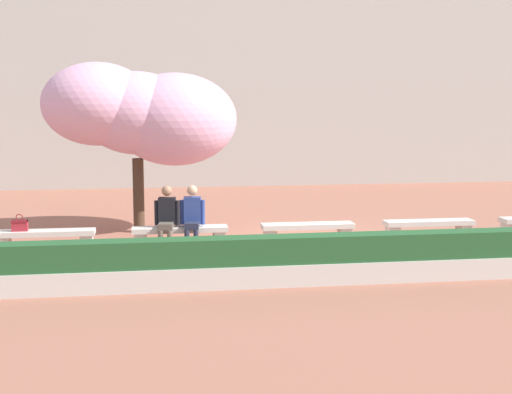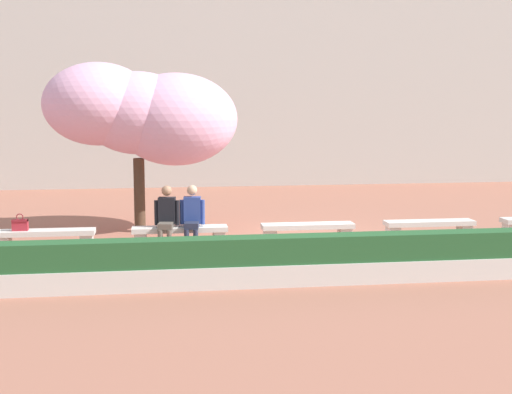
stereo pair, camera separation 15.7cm
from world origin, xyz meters
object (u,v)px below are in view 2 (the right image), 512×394
at_px(stone_bench_center, 308,230).
at_px(stone_bench_near_east, 429,227).
at_px(stone_bench_near_west, 180,234).
at_px(handbag, 20,224).
at_px(stone_bench_west_end, 46,237).
at_px(person_seated_right, 192,215).
at_px(cherry_tree_main, 142,113).
at_px(person_seated_left, 166,215).

xyz_separation_m(stone_bench_center, stone_bench_near_east, (2.65, 0.00, 0.00)).
relative_size(stone_bench_near_west, handbag, 5.69).
bearing_deg(stone_bench_near_west, handbag, -179.94).
xyz_separation_m(stone_bench_west_end, stone_bench_center, (5.29, 0.00, 0.00)).
height_order(stone_bench_west_end, person_seated_right, person_seated_right).
bearing_deg(handbag, stone_bench_near_east, 0.02).
bearing_deg(stone_bench_west_end, stone_bench_center, 0.00).
bearing_deg(cherry_tree_main, person_seated_right, -64.65).
bearing_deg(person_seated_right, handbag, 179.15).
bearing_deg(cherry_tree_main, handbag, -139.47).
height_order(stone_bench_center, cherry_tree_main, cherry_tree_main).
distance_m(stone_bench_west_end, person_seated_left, 2.41).
relative_size(stone_bench_west_end, cherry_tree_main, 0.45).
height_order(person_seated_left, person_seated_right, same).
relative_size(stone_bench_near_east, cherry_tree_main, 0.45).
xyz_separation_m(stone_bench_west_end, handbag, (-0.47, -0.00, 0.27)).
bearing_deg(stone_bench_near_east, handbag, -179.98).
height_order(stone_bench_near_west, stone_bench_center, same).
relative_size(stone_bench_west_end, person_seated_right, 1.50).
distance_m(stone_bench_near_west, stone_bench_near_east, 5.29).
distance_m(stone_bench_center, handbag, 5.77).
bearing_deg(stone_bench_near_east, cherry_tree_main, 161.39).
height_order(stone_bench_near_west, person_seated_right, person_seated_right).
relative_size(stone_bench_center, person_seated_right, 1.50).
bearing_deg(person_seated_right, stone_bench_center, 1.26).
relative_size(stone_bench_center, stone_bench_near_east, 1.00).
xyz_separation_m(stone_bench_center, handbag, (-5.77, -0.00, 0.27)).
height_order(handbag, cherry_tree_main, cherry_tree_main).
bearing_deg(stone_bench_near_east, person_seated_left, -179.46).
bearing_deg(stone_bench_center, stone_bench_near_west, 180.00).
bearing_deg(cherry_tree_main, stone_bench_near_west, -69.95).
distance_m(person_seated_left, person_seated_right, 0.51).
xyz_separation_m(stone_bench_near_west, person_seated_right, (0.25, -0.05, 0.39)).
xyz_separation_m(person_seated_left, handbag, (-2.85, 0.05, -0.12)).
bearing_deg(stone_bench_near_west, cherry_tree_main, 110.05).
height_order(stone_bench_west_end, cherry_tree_main, cherry_tree_main).
relative_size(person_seated_left, person_seated_right, 1.00).
distance_m(person_seated_right, handbag, 3.37).
height_order(stone_bench_center, handbag, handbag).
height_order(person_seated_right, cherry_tree_main, cherry_tree_main).
bearing_deg(handbag, cherry_tree_main, 40.53).
bearing_deg(stone_bench_near_east, stone_bench_west_end, 180.00).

